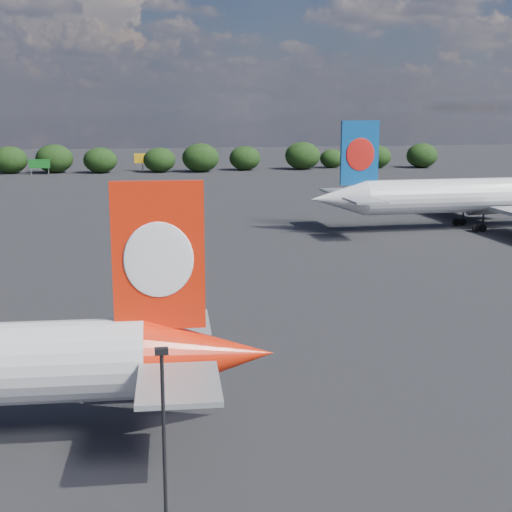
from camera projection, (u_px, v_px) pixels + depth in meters
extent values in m
plane|color=black|center=(82.00, 247.00, 100.35)|extent=(500.00, 500.00, 0.00)
cone|color=red|center=(210.00, 355.00, 42.53)|extent=(7.99, 5.31, 4.81)
cube|color=red|center=(159.00, 256.00, 40.94)|extent=(5.31, 0.83, 8.65)
ellipsoid|color=white|center=(159.00, 260.00, 40.70)|extent=(4.04, 0.46, 4.42)
ellipsoid|color=white|center=(159.00, 258.00, 41.26)|extent=(4.04, 0.46, 4.42)
cube|color=gray|center=(179.00, 384.00, 37.09)|extent=(4.70, 6.04, 0.29)
cube|color=gray|center=(177.00, 324.00, 47.37)|extent=(4.70, 6.04, 0.29)
cylinder|color=silver|center=(487.00, 195.00, 115.27)|extent=(41.67, 6.25, 5.47)
cone|color=silver|center=(338.00, 199.00, 110.31)|extent=(8.85, 5.63, 5.47)
cube|color=navy|center=(360.00, 153.00, 109.52)|extent=(6.03, 0.66, 9.85)
ellipsoid|color=red|center=(360.00, 154.00, 109.25)|extent=(4.60, 0.31, 5.03)
ellipsoid|color=red|center=(359.00, 154.00, 109.88)|extent=(4.60, 0.31, 5.03)
cube|color=gray|center=(365.00, 200.00, 104.88)|extent=(5.05, 6.66, 0.33)
cube|color=gray|center=(340.00, 191.00, 116.42)|extent=(5.05, 6.66, 0.33)
cube|color=gray|center=(457.00, 195.00, 129.69)|extent=(7.52, 22.01, 0.60)
cylinder|color=gray|center=(483.00, 206.00, 125.17)|extent=(5.52, 3.06, 2.95)
cube|color=gray|center=(483.00, 202.00, 125.01)|extent=(2.41, 0.37, 1.31)
cylinder|color=black|center=(483.00, 222.00, 112.47)|extent=(0.31, 0.31, 2.73)
cylinder|color=black|center=(483.00, 228.00, 112.68)|extent=(1.21, 0.51, 1.20)
cylinder|color=black|center=(476.00, 228.00, 112.45)|extent=(1.21, 0.51, 1.20)
cylinder|color=black|center=(463.00, 216.00, 118.77)|extent=(0.31, 0.31, 2.73)
cylinder|color=black|center=(463.00, 222.00, 118.98)|extent=(1.21, 0.51, 1.20)
cylinder|color=black|center=(456.00, 222.00, 118.74)|extent=(1.21, 0.51, 1.20)
cylinder|color=black|center=(165.00, 462.00, 29.84)|extent=(0.16, 0.16, 9.50)
cube|color=black|center=(161.00, 351.00, 28.84)|extent=(0.55, 0.30, 0.28)
cube|color=#125D1B|center=(39.00, 164.00, 208.11)|extent=(6.00, 0.30, 2.60)
cylinder|color=gray|center=(31.00, 171.00, 208.11)|extent=(0.20, 0.20, 2.00)
cylinder|color=gray|center=(49.00, 171.00, 209.01)|extent=(0.20, 0.20, 2.00)
cube|color=gold|center=(142.00, 158.00, 219.09)|extent=(5.00, 0.30, 3.00)
cylinder|color=gray|center=(143.00, 167.00, 219.65)|extent=(0.30, 0.30, 2.50)
ellipsoid|color=black|center=(10.00, 160.00, 211.54)|extent=(10.51, 8.89, 8.08)
ellipsoid|color=black|center=(54.00, 159.00, 213.63)|extent=(11.12, 9.41, 8.56)
ellipsoid|color=black|center=(100.00, 160.00, 213.22)|extent=(10.00, 8.46, 7.69)
ellipsoid|color=black|center=(159.00, 160.00, 215.43)|extent=(9.74, 8.24, 7.49)
ellipsoid|color=black|center=(201.00, 158.00, 216.60)|extent=(11.29, 9.56, 8.69)
ellipsoid|color=black|center=(245.00, 158.00, 222.83)|extent=(9.88, 8.36, 7.60)
ellipsoid|color=black|center=(303.00, 156.00, 225.65)|extent=(11.32, 9.58, 8.71)
ellipsoid|color=black|center=(332.00, 159.00, 231.75)|extent=(7.86, 6.65, 6.05)
ellipsoid|color=black|center=(377.00, 157.00, 231.38)|extent=(9.51, 8.05, 7.32)
ellipsoid|color=black|center=(422.00, 156.00, 232.07)|extent=(10.33, 8.74, 7.95)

